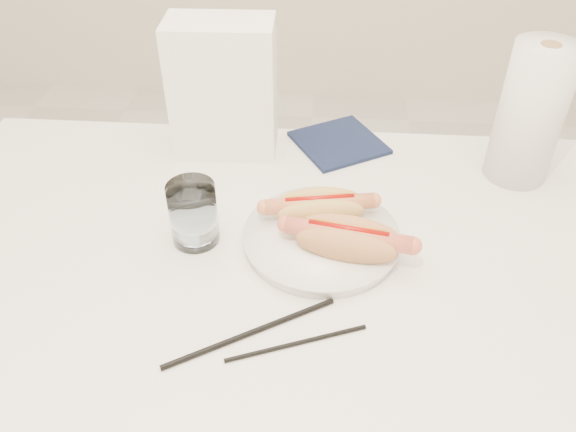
# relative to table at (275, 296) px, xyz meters

# --- Properties ---
(table) EXTENTS (1.20, 0.80, 0.75)m
(table) POSITION_rel_table_xyz_m (0.00, 0.00, 0.00)
(table) COLOR white
(table) RESTS_ON ground
(plate) EXTENTS (0.27, 0.27, 0.02)m
(plate) POSITION_rel_table_xyz_m (0.07, 0.06, 0.07)
(plate) COLOR white
(plate) RESTS_ON table
(hotdog_left) EXTENTS (0.17, 0.09, 0.05)m
(hotdog_left) POSITION_rel_table_xyz_m (0.06, 0.10, 0.10)
(hotdog_left) COLOR tan
(hotdog_left) RESTS_ON plate
(hotdog_right) EXTENTS (0.19, 0.10, 0.05)m
(hotdog_right) POSITION_rel_table_xyz_m (0.10, 0.02, 0.10)
(hotdog_right) COLOR tan
(hotdog_right) RESTS_ON plate
(water_glass) EXTENTS (0.07, 0.07, 0.10)m
(water_glass) POSITION_rel_table_xyz_m (-0.13, 0.06, 0.11)
(water_glass) COLOR white
(water_glass) RESTS_ON table
(chopstick_near) EXTENTS (0.21, 0.13, 0.01)m
(chopstick_near) POSITION_rel_table_xyz_m (-0.02, -0.13, 0.06)
(chopstick_near) COLOR black
(chopstick_near) RESTS_ON table
(chopstick_far) EXTENTS (0.18, 0.07, 0.01)m
(chopstick_far) POSITION_rel_table_xyz_m (0.04, -0.14, 0.06)
(chopstick_far) COLOR black
(chopstick_far) RESTS_ON table
(napkin_box) EXTENTS (0.19, 0.11, 0.25)m
(napkin_box) POSITION_rel_table_xyz_m (-0.12, 0.32, 0.18)
(napkin_box) COLOR white
(napkin_box) RESTS_ON table
(navy_napkin) EXTENTS (0.20, 0.20, 0.01)m
(navy_napkin) POSITION_rel_table_xyz_m (0.09, 0.35, 0.06)
(navy_napkin) COLOR #101935
(navy_napkin) RESTS_ON table
(paper_towel_roll) EXTENTS (0.13, 0.13, 0.24)m
(paper_towel_roll) POSITION_rel_table_xyz_m (0.41, 0.27, 0.18)
(paper_towel_roll) COLOR white
(paper_towel_roll) RESTS_ON table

